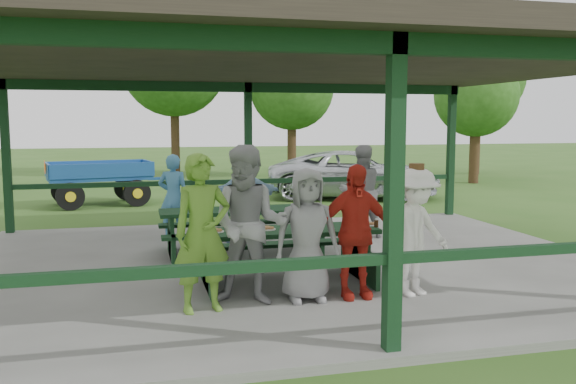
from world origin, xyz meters
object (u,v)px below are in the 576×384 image
object	(u,v)px
contestant_grey_left	(249,225)
spectator_blue	(174,197)
picnic_table_far	(243,225)
contestant_red	(354,231)
spectator_grey	(361,191)
farm_trailer	(100,182)
contestant_grey_mid	(307,235)
contestant_white_fedora	(415,232)
pickup_truck	(354,174)
contestant_green	(202,233)
spectator_lblue	(244,196)
picnic_table_near	(286,249)

from	to	relation	value
contestant_grey_left	spectator_blue	xyz separation A→B (m)	(-0.64, 4.27, -0.16)
picnic_table_far	contestant_red	xyz separation A→B (m)	(0.91, -2.85, 0.36)
spectator_grey	farm_trailer	bearing A→B (deg)	-55.38
contestant_grey_mid	spectator_grey	bearing A→B (deg)	63.04
contestant_grey_left	contestant_white_fedora	size ratio (longest dim) A/B	1.15
picnic_table_far	pickup_truck	bearing A→B (deg)	57.50
contestant_green	spectator_grey	world-z (taller)	contestant_green
contestant_green	farm_trailer	size ratio (longest dim) A/B	0.50
spectator_grey	farm_trailer	xyz separation A→B (m)	(-5.06, 6.60, -0.34)
picnic_table_far	spectator_lblue	distance (m)	1.02
picnic_table_far	spectator_grey	xyz separation A→B (m)	(2.40, 0.83, 0.40)
spectator_grey	pickup_truck	size ratio (longest dim) A/B	0.35
contestant_grey_left	picnic_table_far	bearing A→B (deg)	101.22
pickup_truck	spectator_blue	bearing A→B (deg)	153.70
contestant_white_fedora	pickup_truck	bearing A→B (deg)	57.27
spectator_blue	contestant_grey_mid	bearing A→B (deg)	127.43
contestant_grey_mid	spectator_grey	size ratio (longest dim) A/B	0.93
contestant_red	spectator_blue	size ratio (longest dim) A/B	1.05
picnic_table_near	contestant_green	world-z (taller)	contestant_green
picnic_table_far	contestant_white_fedora	size ratio (longest dim) A/B	1.62
contestant_grey_left	contestant_grey_mid	distance (m)	0.72
spectator_blue	pickup_truck	size ratio (longest dim) A/B	0.32
contestant_green	spectator_lblue	world-z (taller)	contestant_green
contestant_grey_left	spectator_lblue	size ratio (longest dim) A/B	1.14
spectator_grey	contestant_grey_mid	bearing A→B (deg)	57.45
contestant_green	contestant_grey_left	bearing A→B (deg)	4.37
picnic_table_far	contestant_red	world-z (taller)	contestant_red
contestant_white_fedora	pickup_truck	world-z (taller)	contestant_white_fedora
contestant_white_fedora	farm_trailer	size ratio (longest dim) A/B	0.45
contestant_red	pickup_truck	distance (m)	10.76
contestant_red	spectator_lblue	xyz separation A→B (m)	(-0.72, 3.78, 0.01)
contestant_white_fedora	spectator_blue	size ratio (longest dim) A/B	1.05
picnic_table_near	contestant_red	world-z (taller)	contestant_red
contestant_green	contestant_red	distance (m)	1.89
contestant_red	contestant_grey_mid	bearing A→B (deg)	178.80
spectator_lblue	pickup_truck	size ratio (longest dim) A/B	0.33
contestant_white_fedora	contestant_grey_left	bearing A→B (deg)	159.05
pickup_truck	farm_trailer	size ratio (longest dim) A/B	1.37
spectator_lblue	farm_trailer	xyz separation A→B (m)	(-2.85, 6.50, -0.31)
contestant_grey_left	farm_trailer	xyz separation A→B (m)	(-2.26, 10.22, -0.43)
contestant_red	contestant_white_fedora	bearing A→B (deg)	-5.97
picnic_table_far	spectator_grey	bearing A→B (deg)	19.20
picnic_table_near	contestant_green	distance (m)	1.61
spectator_lblue	contestant_green	bearing A→B (deg)	57.04
contestant_grey_mid	pickup_truck	world-z (taller)	contestant_grey_mid
spectator_blue	spectator_grey	xyz separation A→B (m)	(3.44, -0.65, 0.08)
spectator_blue	spectator_grey	bearing A→B (deg)	-170.61
contestant_green	farm_trailer	world-z (taller)	contestant_green
picnic_table_near	contestant_green	xyz separation A→B (m)	(-1.22, -0.95, 0.45)
spectator_blue	farm_trailer	xyz separation A→B (m)	(-1.62, 5.95, -0.26)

